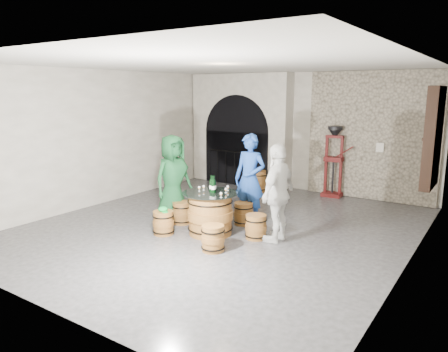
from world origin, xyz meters
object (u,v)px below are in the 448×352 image
Objects in this scene: person_blue at (250,179)px; wine_bottle_center at (213,186)px; barrel_stool_far at (243,214)px; person_white at (278,193)px; barrel_stool_near_left at (163,223)px; barrel_stool_near_right at (213,238)px; side_barrel at (258,181)px; corking_press at (334,156)px; wine_bottle_left at (211,185)px; barrel_stool_left at (182,213)px; barrel_stool_right at (256,227)px; person_green at (173,178)px; barrel_table at (210,213)px; wine_bottle_right at (214,186)px.

wine_bottle_center is (-0.19, -1.03, 0.02)m from person_blue.
person_white reaches higher than barrel_stool_far.
person_white is (1.97, 0.89, 0.67)m from barrel_stool_near_left.
barrel_stool_near_right is 1.13m from wine_bottle_center.
side_barrel is at bearing 92.87° from barrel_stool_near_left.
wine_bottle_center is 0.18× the size of corking_press.
person_blue reaches higher than wine_bottle_left.
wine_bottle_center reaches higher than barrel_stool_left.
barrel_stool_near_right is 1.90m from person_blue.
person_blue is 1.19m from person_white.
barrel_stool_right is 1.77m from barrel_stool_near_left.
person_blue reaches higher than person_green.
person_green reaches higher than wine_bottle_left.
barrel_stool_far is 1.64m from person_green.
wine_bottle_left is (-1.24, -0.32, 0.05)m from person_white.
side_barrel is (-0.20, 4.07, 0.07)m from barrel_stool_near_left.
person_green is 0.98× the size of person_blue.
barrel_table is 0.91m from barrel_stool_far.
person_white is 5.53× the size of wine_bottle_left.
wine_bottle_center is (-0.50, 0.71, 0.72)m from barrel_stool_near_right.
wine_bottle_left is (-0.22, -0.83, 0.72)m from barrel_stool_far.
wine_bottle_left is at bearing -166.31° from barrel_stool_right.
wine_bottle_left is (1.15, -0.23, 0.03)m from person_green.
barrel_stool_near_right is 1.30m from barrel_stool_near_left.
barrel_stool_near_right is 1.41× the size of wine_bottle_left.
barrel_stool_far is at bearing -55.94° from person_green.
person_green is 5.61× the size of wine_bottle_left.
barrel_stool_left is at bearing 101.01° from barrel_stool_near_left.
barrel_table reaches higher than barrel_stool_right.
barrel_stool_right is (0.86, 0.25, -0.18)m from barrel_table.
barrel_table is 2.32× the size of barrel_stool_near_right.
corking_press reaches higher than barrel_stool_near_left.
person_blue is (0.99, 1.56, 0.70)m from barrel_stool_near_left.
barrel_table is 0.59× the size of person_white.
person_white is at bearing 14.43° from wine_bottle_right.
barrel_stool_near_right is (1.43, -0.91, 0.00)m from barrel_stool_left.
wine_bottle_center is at bearing -163.10° from barrel_stool_right.
barrel_stool_right is at bearing -80.14° from person_green.
barrel_stool_right is at bearing 13.51° from wine_bottle_right.
barrel_table is 1.39m from person_white.
barrel_stool_left is 1.20m from wine_bottle_center.
wine_bottle_right is at bearing 16.50° from wine_bottle_left.
person_white reaches higher than wine_bottle_right.
barrel_stool_near_right is at bearing -53.08° from wine_bottle_left.
wine_bottle_right is at bearing -74.22° from side_barrel.
barrel_stool_left is 1.00× the size of barrel_stool_right.
person_white reaches higher than barrel_stool_near_left.
wine_bottle_right is (0.05, 0.02, 0.00)m from wine_bottle_left.
person_green is at bearing 150.21° from barrel_stool_near_right.
barrel_stool_far is at bearing 102.35° from barrel_stool_near_right.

